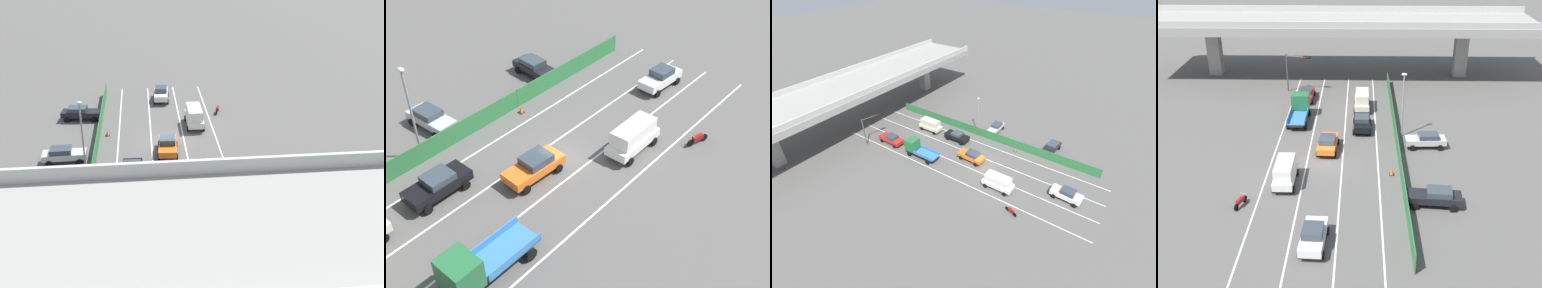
% 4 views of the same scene
% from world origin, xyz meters
% --- Properties ---
extents(ground_plane, '(300.00, 300.00, 0.00)m').
position_xyz_m(ground_plane, '(0.00, 0.00, 0.00)').
color(ground_plane, '#565451').
extents(lane_line_left_edge, '(0.14, 43.90, 0.01)m').
position_xyz_m(lane_line_left_edge, '(-5.24, 3.95, 0.00)').
color(lane_line_left_edge, silver).
rests_on(lane_line_left_edge, ground).
extents(lane_line_mid_left, '(0.14, 43.90, 0.01)m').
position_xyz_m(lane_line_mid_left, '(-1.75, 3.95, 0.00)').
color(lane_line_mid_left, silver).
rests_on(lane_line_mid_left, ground).
extents(lane_line_mid_right, '(0.14, 43.90, 0.01)m').
position_xyz_m(lane_line_mid_right, '(1.75, 3.95, 0.00)').
color(lane_line_mid_right, silver).
rests_on(lane_line_mid_right, ground).
extents(lane_line_right_edge, '(0.14, 43.90, 0.01)m').
position_xyz_m(lane_line_right_edge, '(5.24, 3.95, 0.00)').
color(lane_line_right_edge, silver).
rests_on(lane_line_right_edge, ground).
extents(elevated_overpass, '(56.64, 11.91, 9.07)m').
position_xyz_m(elevated_overpass, '(0.00, 27.90, 7.39)').
color(elevated_overpass, gray).
rests_on(elevated_overpass, ground).
extents(green_fence, '(0.10, 40.00, 1.64)m').
position_xyz_m(green_fence, '(7.29, 3.95, 0.82)').
color(green_fence, '#2D753D').
rests_on(green_fence, ground).
extents(car_sedan_black, '(2.05, 4.47, 1.65)m').
position_xyz_m(car_sedan_black, '(3.66, 7.98, 0.91)').
color(car_sedan_black, black).
rests_on(car_sedan_black, ground).
extents(car_taxi_orange, '(2.21, 4.48, 1.65)m').
position_xyz_m(car_taxi_orange, '(0.17, 2.59, 0.91)').
color(car_taxi_orange, orange).
rests_on(car_taxi_orange, ground).
extents(car_sedan_red, '(2.07, 4.72, 1.61)m').
position_xyz_m(car_sedan_red, '(-3.55, 17.16, 0.89)').
color(car_sedan_red, red).
rests_on(car_sedan_red, ground).
extents(car_van_cream, '(2.02, 4.41, 2.24)m').
position_xyz_m(car_van_cream, '(3.69, 14.16, 1.26)').
color(car_van_cream, beige).
rests_on(car_van_cream, ground).
extents(car_van_white, '(2.01, 4.51, 2.23)m').
position_xyz_m(car_van_white, '(-3.27, -4.11, 1.26)').
color(car_van_white, silver).
rests_on(car_van_white, ground).
extents(car_sedan_white, '(2.12, 4.34, 1.75)m').
position_xyz_m(car_sedan_white, '(0.09, -13.03, 0.94)').
color(car_sedan_white, white).
rests_on(car_sedan_white, ground).
extents(flatbed_truck_blue, '(2.33, 5.86, 2.74)m').
position_xyz_m(flatbed_truck_blue, '(-3.67, 11.06, 1.39)').
color(flatbed_truck_blue, black).
rests_on(flatbed_truck_blue, ground).
extents(motorcycle, '(0.83, 1.88, 0.93)m').
position_xyz_m(motorcycle, '(-6.52, -7.86, 0.46)').
color(motorcycle, black).
rests_on(motorcycle, ground).
extents(parked_sedan_dark, '(4.73, 2.30, 1.56)m').
position_xyz_m(parked_sedan_dark, '(9.79, -7.37, 0.88)').
color(parked_sedan_dark, black).
rests_on(parked_sedan_dark, ground).
extents(parked_wagon_silver, '(4.27, 2.06, 1.54)m').
position_xyz_m(parked_wagon_silver, '(10.34, 3.63, 0.87)').
color(parked_wagon_silver, '#B2B5B7').
rests_on(parked_wagon_silver, ground).
extents(traffic_light, '(3.42, 0.93, 5.18)m').
position_xyz_m(traffic_light, '(-5.22, 20.28, 3.69)').
color(traffic_light, '#47474C').
rests_on(traffic_light, ground).
extents(street_lamp, '(0.60, 0.36, 7.19)m').
position_xyz_m(street_lamp, '(8.01, 6.30, 4.36)').
color(street_lamp, gray).
rests_on(street_lamp, ground).
extents(traffic_cone, '(0.47, 0.47, 0.56)m').
position_xyz_m(traffic_cone, '(6.48, -2.29, 0.26)').
color(traffic_cone, orange).
rests_on(traffic_cone, ground).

